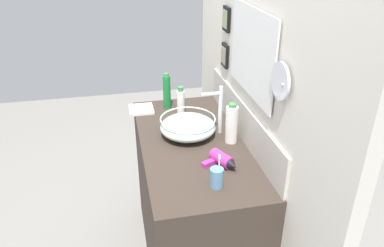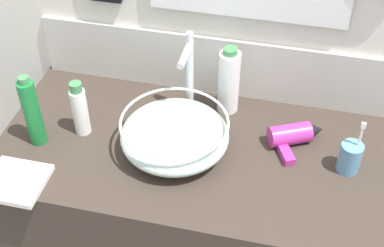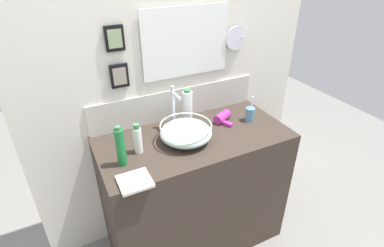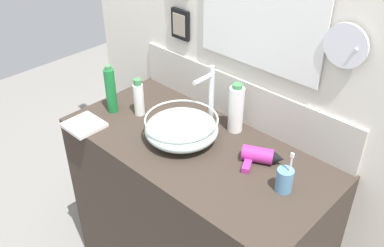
{
  "view_description": "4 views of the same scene",
  "coord_description": "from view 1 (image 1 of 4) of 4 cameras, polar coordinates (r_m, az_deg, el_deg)",
  "views": [
    {
      "loc": [
        1.77,
        -0.38,
        1.95
      ],
      "look_at": [
        -0.02,
        0.0,
        1.01
      ],
      "focal_mm": 35.0,
      "sensor_mm": 36.0,
      "label": 1
    },
    {
      "loc": [
        0.24,
        -1.1,
        2.02
      ],
      "look_at": [
        -0.02,
        0.0,
        1.01
      ],
      "focal_mm": 50.0,
      "sensor_mm": 36.0,
      "label": 2
    },
    {
      "loc": [
        -0.72,
        -1.39,
        1.92
      ],
      "look_at": [
        -0.02,
        0.0,
        1.01
      ],
      "focal_mm": 28.0,
      "sensor_mm": 36.0,
      "label": 3
    },
    {
      "loc": [
        1.0,
        -1.07,
        1.99
      ],
      "look_at": [
        -0.02,
        0.0,
        1.01
      ],
      "focal_mm": 40.0,
      "sensor_mm": 36.0,
      "label": 4
    }
  ],
  "objects": [
    {
      "name": "spray_bottle",
      "position": [
        2.04,
        6.05,
        -0.07
      ],
      "size": [
        0.07,
        0.07,
        0.23
      ],
      "color": "white",
      "rests_on": "vanity_counter"
    },
    {
      "name": "hand_towel",
      "position": [
        2.46,
        -7.74,
        2.15
      ],
      "size": [
        0.16,
        0.15,
        0.02
      ],
      "primitive_type": "cube",
      "color": "silver",
      "rests_on": "vanity_counter"
    },
    {
      "name": "vanity_counter",
      "position": [
        2.34,
        0.11,
        -12.37
      ],
      "size": [
        1.2,
        0.58,
        0.91
      ],
      "primitive_type": "cube",
      "color": "#382D26",
      "rests_on": "ground"
    },
    {
      "name": "shampoo_bottle",
      "position": [
        2.36,
        -1.83,
        3.39
      ],
      "size": [
        0.05,
        0.05,
        0.18
      ],
      "color": "white",
      "rests_on": "vanity_counter"
    },
    {
      "name": "glass_bowl_sink",
      "position": [
        2.11,
        -0.64,
        -0.44
      ],
      "size": [
        0.31,
        0.31,
        0.11
      ],
      "color": "silver",
      "rests_on": "vanity_counter"
    },
    {
      "name": "faucet",
      "position": [
        2.1,
        4.04,
        2.55
      ],
      "size": [
        0.02,
        0.12,
        0.29
      ],
      "color": "silver",
      "rests_on": "vanity_counter"
    },
    {
      "name": "lotion_bottle",
      "position": [
        2.44,
        -3.85,
        4.88
      ],
      "size": [
        0.05,
        0.05,
        0.24
      ],
      "color": "#197233",
      "rests_on": "vanity_counter"
    },
    {
      "name": "back_panel",
      "position": [
        2.04,
        8.93,
        5.44
      ],
      "size": [
        1.98,
        0.1,
        2.4
      ],
      "color": "silver",
      "rests_on": "ground"
    },
    {
      "name": "hair_drier",
      "position": [
        1.87,
        4.69,
        -5.61
      ],
      "size": [
        0.17,
        0.18,
        0.06
      ],
      "color": "#B22D8C",
      "rests_on": "vanity_counter"
    },
    {
      "name": "toothbrush_cup",
      "position": [
        1.71,
        3.78,
        -8.2
      ],
      "size": [
        0.06,
        0.06,
        0.17
      ],
      "color": "#598CB2",
      "rests_on": "vanity_counter"
    }
  ]
}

